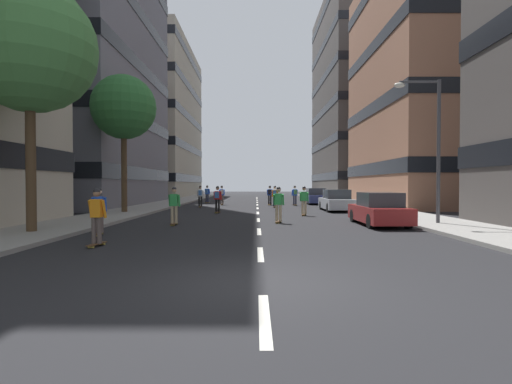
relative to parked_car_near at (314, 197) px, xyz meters
name	(u,v)px	position (x,y,z in m)	size (l,w,h in m)	color
ground_plane	(256,208)	(-5.57, -6.42, -0.70)	(138.09, 138.09, 0.00)	black
sidewalk_left	(157,205)	(-14.11, -3.54, -0.63)	(3.54, 63.29, 0.14)	gray
sidewalk_right	(355,205)	(2.97, -3.54, -0.63)	(3.54, 63.29, 0.14)	gray
lane_markings	(256,208)	(-5.57, -6.43, -0.70)	(0.16, 52.20, 0.01)	silver
building_left_far	(145,121)	(-22.71, 23.68, 11.00)	(13.78, 23.64, 23.23)	#B2A893
building_right_mid	(445,84)	(11.57, -1.79, 10.23)	(13.78, 17.31, 21.68)	#9E6B51
building_right_far	(365,98)	(11.57, 23.68, 14.59)	(13.78, 22.90, 30.40)	#4C4744
parked_car_near	(314,197)	(0.00, 0.00, 0.00)	(1.82, 4.40, 1.52)	navy
parked_car_mid	(335,201)	(0.00, -9.50, 0.00)	(1.82, 4.40, 1.52)	#B2B7BF
parked_car_far	(377,210)	(0.00, -19.03, 0.00)	(1.82, 4.40, 1.52)	maroon
street_tree_near	(122,108)	(-14.11, -12.21, 6.06)	(4.06, 4.06, 8.69)	#4C3823
street_tree_mid	(27,47)	(-14.11, -22.44, 6.28)	(4.84, 4.84, 9.29)	#4C3823
streetlamp_right	(429,135)	(2.25, -19.29, 3.44)	(2.13, 0.30, 6.50)	#3F3F44
skater_0	(95,214)	(-10.55, -25.14, 0.29)	(0.55, 0.92, 1.78)	brown
skater_1	(268,194)	(-4.44, -1.86, 0.32)	(0.57, 0.92, 1.78)	brown
skater_2	(199,195)	(-10.27, -5.22, 0.32)	(0.55, 0.91, 1.78)	brown
skater_3	(216,198)	(-8.23, -11.50, 0.32)	(0.56, 0.92, 1.78)	brown
skater_4	(173,204)	(-9.48, -19.04, 0.29)	(0.53, 0.90, 1.78)	brown
skater_5	(293,194)	(-2.23, -2.50, 0.32)	(0.56, 0.92, 1.78)	brown
skater_6	(206,193)	(-10.60, 1.89, 0.32)	(0.57, 0.92, 1.78)	brown
skater_7	(97,209)	(-11.52, -22.58, 0.29)	(0.57, 0.92, 1.78)	brown
skater_8	(220,194)	(-8.82, -1.58, 0.32)	(0.56, 0.92, 1.78)	brown
skater_9	(277,203)	(-4.59, -18.00, 0.29)	(0.57, 0.92, 1.78)	brown
skater_10	(302,199)	(-2.80, -13.63, 0.29)	(0.57, 0.92, 1.78)	brown
skater_11	(273,195)	(-4.16, -5.46, 0.32)	(0.56, 0.92, 1.78)	brown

